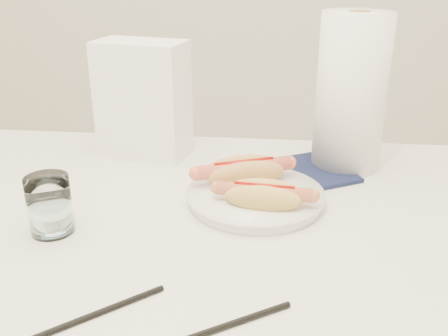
# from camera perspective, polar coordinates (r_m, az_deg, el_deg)

# --- Properties ---
(table) EXTENTS (1.20, 0.80, 0.75)m
(table) POSITION_cam_1_polar(r_m,az_deg,el_deg) (0.83, -5.90, -9.76)
(table) COLOR white
(table) RESTS_ON ground
(plate) EXTENTS (0.23, 0.23, 0.02)m
(plate) POSITION_cam_1_polar(r_m,az_deg,el_deg) (0.85, 3.50, -3.40)
(plate) COLOR white
(plate) RESTS_ON table
(hotdog_left) EXTENTS (0.16, 0.11, 0.05)m
(hotdog_left) POSITION_cam_1_polar(r_m,az_deg,el_deg) (0.87, 2.23, -0.41)
(hotdog_left) COLOR tan
(hotdog_left) RESTS_ON plate
(hotdog_right) EXTENTS (0.15, 0.07, 0.04)m
(hotdog_right) POSITION_cam_1_polar(r_m,az_deg,el_deg) (0.80, 4.49, -3.06)
(hotdog_right) COLOR #E3B158
(hotdog_right) RESTS_ON plate
(water_glass) EXTENTS (0.06, 0.06, 0.09)m
(water_glass) POSITION_cam_1_polar(r_m,az_deg,el_deg) (0.79, -18.89, -3.92)
(water_glass) COLOR white
(water_glass) RESTS_ON table
(chopstick_near) EXTENTS (0.18, 0.16, 0.01)m
(chopstick_near) POSITION_cam_1_polar(r_m,az_deg,el_deg) (0.62, -16.68, -16.30)
(chopstick_near) COLOR black
(chopstick_near) RESTS_ON table
(chopstick_far) EXTENTS (0.20, 0.14, 0.01)m
(chopstick_far) POSITION_cam_1_polar(r_m,az_deg,el_deg) (0.58, -3.04, -18.19)
(chopstick_far) COLOR black
(chopstick_far) RESTS_ON table
(napkin_box) EXTENTS (0.19, 0.13, 0.23)m
(napkin_box) POSITION_cam_1_polar(r_m,az_deg,el_deg) (1.04, -9.02, 7.54)
(napkin_box) COLOR white
(napkin_box) RESTS_ON table
(navy_napkin) EXTENTS (0.21, 0.21, 0.01)m
(navy_napkin) POSITION_cam_1_polar(r_m,az_deg,el_deg) (0.97, 9.08, -0.43)
(navy_napkin) COLOR #12193A
(navy_napkin) RESTS_ON table
(paper_towel_roll) EXTENTS (0.16, 0.16, 0.29)m
(paper_towel_roll) POSITION_cam_1_polar(r_m,az_deg,el_deg) (0.98, 14.01, 8.14)
(paper_towel_roll) COLOR white
(paper_towel_roll) RESTS_ON table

